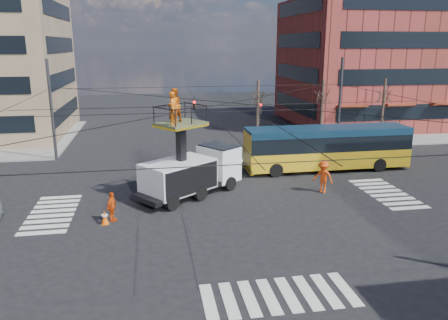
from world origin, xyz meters
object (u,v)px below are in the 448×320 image
(utility_truck, at_px, (191,161))
(city_bus, at_px, (327,147))
(flagger, at_px, (323,177))
(worker_ground, at_px, (112,207))
(traffic_cone, at_px, (105,217))

(utility_truck, xyz_separation_m, city_bus, (10.41, 3.90, -0.40))
(flagger, bearing_deg, worker_ground, -123.06)
(city_bus, bearing_deg, utility_truck, -159.61)
(traffic_cone, bearing_deg, city_bus, 26.80)
(traffic_cone, bearing_deg, utility_truck, 38.04)
(worker_ground, xyz_separation_m, flagger, (12.72, 2.51, 0.22))
(utility_truck, bearing_deg, city_bus, -16.37)
(utility_truck, distance_m, worker_ground, 5.90)
(city_bus, relative_size, flagger, 5.94)
(utility_truck, height_order, worker_ground, utility_truck)
(city_bus, height_order, flagger, city_bus)
(traffic_cone, xyz_separation_m, worker_ground, (0.37, 0.34, 0.42))
(city_bus, relative_size, traffic_cone, 16.16)
(city_bus, xyz_separation_m, traffic_cone, (-15.33, -7.75, -1.35))
(city_bus, xyz_separation_m, worker_ground, (-14.96, -7.40, -0.92))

